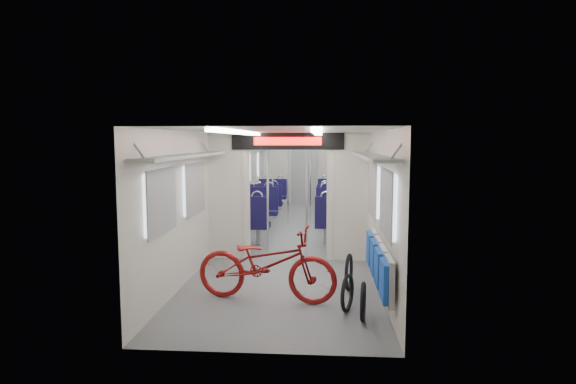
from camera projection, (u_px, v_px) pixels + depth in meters
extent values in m
plane|color=#515456|center=(294.00, 237.00, 10.85)|extent=(12.00, 12.00, 0.00)
cube|color=beige|center=(230.00, 186.00, 10.83)|extent=(0.02, 12.00, 2.30)
cube|color=beige|center=(360.00, 187.00, 10.63)|extent=(0.02, 12.00, 2.30)
cube|color=beige|center=(304.00, 170.00, 16.68)|extent=(2.90, 0.02, 2.30)
cube|color=beige|center=(260.00, 243.00, 4.78)|extent=(2.90, 0.02, 2.30)
cube|color=silver|center=(294.00, 134.00, 10.61)|extent=(2.90, 12.00, 0.02)
cube|color=white|center=(270.00, 136.00, 10.65)|extent=(0.12, 11.40, 0.04)
cube|color=white|center=(319.00, 136.00, 10.57)|extent=(0.12, 11.40, 0.04)
cube|color=beige|center=(227.00, 204.00, 8.84)|extent=(0.65, 0.18, 2.00)
cube|color=beige|center=(350.00, 205.00, 8.68)|extent=(0.65, 0.18, 2.00)
cube|color=beige|center=(288.00, 141.00, 8.64)|extent=(2.90, 0.18, 0.30)
cylinder|color=beige|center=(245.00, 204.00, 8.82)|extent=(0.20, 0.20, 2.00)
cylinder|color=beige|center=(332.00, 205.00, 8.71)|extent=(0.20, 0.20, 2.00)
cube|color=black|center=(288.00, 141.00, 8.53)|extent=(2.00, 0.03, 0.30)
cube|color=#FF0C07|center=(288.00, 141.00, 8.51)|extent=(1.20, 0.02, 0.14)
cube|color=silver|center=(160.00, 201.00, 6.04)|extent=(0.04, 1.00, 0.75)
cube|color=silver|center=(388.00, 203.00, 5.84)|extent=(0.04, 1.00, 0.75)
cube|color=silver|center=(194.00, 189.00, 7.63)|extent=(0.04, 1.00, 0.75)
cube|color=silver|center=(374.00, 190.00, 7.43)|extent=(0.04, 1.00, 0.75)
cube|color=silver|center=(227.00, 176.00, 10.31)|extent=(0.04, 1.00, 0.75)
cube|color=silver|center=(360.00, 177.00, 10.11)|extent=(0.04, 1.00, 0.75)
cube|color=silver|center=(242.00, 171.00, 12.19)|extent=(0.04, 1.00, 0.75)
cube|color=silver|center=(354.00, 171.00, 11.99)|extent=(0.04, 1.00, 0.75)
cube|color=silver|center=(253.00, 167.00, 14.08)|extent=(0.04, 1.00, 0.75)
cube|color=silver|center=(350.00, 167.00, 13.88)|extent=(0.04, 1.00, 0.75)
cube|color=silver|center=(260.00, 164.00, 15.86)|extent=(0.04, 1.00, 0.75)
cube|color=silver|center=(347.00, 164.00, 15.66)|extent=(0.04, 1.00, 0.75)
cube|color=gray|center=(188.00, 156.00, 6.77)|extent=(0.30, 3.60, 0.04)
cube|color=gray|center=(370.00, 156.00, 6.59)|extent=(0.30, 3.60, 0.04)
cube|color=gray|center=(251.00, 149.00, 12.72)|extent=(0.30, 7.60, 0.04)
cube|color=gray|center=(347.00, 149.00, 12.54)|extent=(0.30, 7.60, 0.04)
cube|color=gray|center=(304.00, 174.00, 16.64)|extent=(0.90, 0.05, 2.00)
imported|color=maroon|center=(266.00, 264.00, 6.48)|extent=(2.02, 0.99, 1.02)
cube|color=gray|center=(389.00, 281.00, 5.44)|extent=(0.06, 0.47, 0.53)
cube|color=navy|center=(384.00, 281.00, 5.44)|extent=(0.06, 0.43, 0.45)
cube|color=gray|center=(383.00, 268.00, 5.98)|extent=(0.06, 0.47, 0.53)
cube|color=navy|center=(378.00, 268.00, 5.99)|extent=(0.06, 0.43, 0.45)
cube|color=gray|center=(378.00, 257.00, 6.53)|extent=(0.06, 0.47, 0.53)
cube|color=navy|center=(374.00, 257.00, 6.53)|extent=(0.06, 0.43, 0.45)
cube|color=gray|center=(374.00, 248.00, 7.07)|extent=(0.06, 0.47, 0.53)
cube|color=navy|center=(370.00, 248.00, 7.08)|extent=(0.06, 0.43, 0.45)
torus|color=black|center=(363.00, 304.00, 5.76)|extent=(0.12, 0.48, 0.48)
torus|color=black|center=(347.00, 295.00, 6.07)|extent=(0.21, 0.48, 0.49)
torus|color=black|center=(349.00, 274.00, 6.95)|extent=(0.16, 0.54, 0.54)
cube|color=black|center=(258.00, 226.00, 10.01)|extent=(0.47, 0.44, 0.10)
cylinder|color=gray|center=(259.00, 236.00, 10.03)|extent=(0.10, 0.10, 0.35)
cube|color=black|center=(257.00, 211.00, 9.79)|extent=(0.47, 0.08, 0.58)
torus|color=silver|center=(257.00, 197.00, 9.76)|extent=(0.24, 0.03, 0.24)
cube|color=black|center=(268.00, 213.00, 11.78)|extent=(0.47, 0.44, 0.10)
cylinder|color=gray|center=(268.00, 222.00, 11.81)|extent=(0.10, 0.10, 0.35)
cube|color=black|center=(269.00, 198.00, 11.92)|extent=(0.47, 0.08, 0.58)
torus|color=silver|center=(269.00, 187.00, 11.89)|extent=(0.24, 0.03, 0.24)
cube|color=black|center=(236.00, 225.00, 10.04)|extent=(0.47, 0.44, 0.10)
cylinder|color=gray|center=(236.00, 236.00, 10.06)|extent=(0.10, 0.10, 0.35)
cube|color=black|center=(234.00, 210.00, 9.82)|extent=(0.47, 0.08, 0.58)
torus|color=silver|center=(234.00, 196.00, 9.79)|extent=(0.24, 0.03, 0.24)
cube|color=black|center=(249.00, 213.00, 11.82)|extent=(0.47, 0.44, 0.10)
cylinder|color=gray|center=(249.00, 222.00, 11.84)|extent=(0.10, 0.10, 0.35)
cube|color=black|center=(250.00, 198.00, 11.96)|extent=(0.47, 0.08, 0.58)
torus|color=silver|center=(250.00, 186.00, 11.93)|extent=(0.24, 0.03, 0.24)
cube|color=black|center=(326.00, 225.00, 10.11)|extent=(0.46, 0.43, 0.10)
cylinder|color=gray|center=(326.00, 235.00, 10.13)|extent=(0.10, 0.10, 0.35)
cube|color=black|center=(326.00, 210.00, 9.90)|extent=(0.46, 0.08, 0.56)
torus|color=silver|center=(326.00, 197.00, 9.87)|extent=(0.23, 0.03, 0.23)
cube|color=black|center=(325.00, 212.00, 11.83)|extent=(0.46, 0.43, 0.10)
cylinder|color=gray|center=(325.00, 221.00, 11.85)|extent=(0.10, 0.10, 0.35)
cube|color=black|center=(325.00, 198.00, 11.97)|extent=(0.46, 0.08, 0.56)
torus|color=silver|center=(325.00, 187.00, 11.94)|extent=(0.23, 0.03, 0.23)
cube|color=black|center=(348.00, 225.00, 10.07)|extent=(0.46, 0.43, 0.10)
cylinder|color=gray|center=(348.00, 236.00, 10.10)|extent=(0.10, 0.10, 0.35)
cube|color=black|center=(349.00, 211.00, 9.87)|extent=(0.46, 0.08, 0.56)
torus|color=silver|center=(349.00, 197.00, 9.84)|extent=(0.23, 0.03, 0.23)
cube|color=black|center=(344.00, 213.00, 11.80)|extent=(0.46, 0.43, 0.10)
cylinder|color=gray|center=(344.00, 222.00, 11.82)|extent=(0.10, 0.10, 0.35)
cube|color=black|center=(344.00, 198.00, 11.93)|extent=(0.46, 0.08, 0.56)
torus|color=silver|center=(344.00, 187.00, 11.90)|extent=(0.23, 0.03, 0.23)
cube|color=black|center=(275.00, 204.00, 13.45)|extent=(0.42, 0.39, 0.10)
cylinder|color=gray|center=(275.00, 212.00, 13.47)|extent=(0.10, 0.10, 0.35)
cube|color=black|center=(274.00, 194.00, 13.26)|extent=(0.42, 0.07, 0.51)
torus|color=silver|center=(274.00, 184.00, 13.23)|extent=(0.21, 0.03, 0.21)
cube|color=black|center=(280.00, 197.00, 15.02)|extent=(0.42, 0.39, 0.10)
cylinder|color=gray|center=(280.00, 204.00, 15.04)|extent=(0.10, 0.10, 0.35)
cube|color=black|center=(280.00, 187.00, 15.14)|extent=(0.42, 0.07, 0.51)
torus|color=silver|center=(280.00, 179.00, 15.11)|extent=(0.21, 0.03, 0.21)
cube|color=black|center=(258.00, 204.00, 13.48)|extent=(0.42, 0.39, 0.10)
cylinder|color=gray|center=(258.00, 212.00, 13.50)|extent=(0.10, 0.10, 0.35)
cube|color=black|center=(257.00, 193.00, 13.29)|extent=(0.42, 0.07, 0.51)
torus|color=silver|center=(257.00, 184.00, 13.26)|extent=(0.21, 0.03, 0.21)
cube|color=black|center=(265.00, 197.00, 15.05)|extent=(0.42, 0.39, 0.10)
cylinder|color=gray|center=(265.00, 204.00, 15.07)|extent=(0.10, 0.10, 0.35)
cube|color=black|center=(265.00, 187.00, 15.17)|extent=(0.42, 0.07, 0.51)
torus|color=silver|center=(265.00, 179.00, 15.15)|extent=(0.21, 0.03, 0.21)
cube|color=black|center=(325.00, 205.00, 13.15)|extent=(0.44, 0.41, 0.10)
cylinder|color=gray|center=(325.00, 213.00, 13.18)|extent=(0.10, 0.10, 0.35)
cube|color=black|center=(325.00, 194.00, 12.95)|extent=(0.44, 0.08, 0.54)
torus|color=silver|center=(325.00, 184.00, 12.93)|extent=(0.22, 0.03, 0.22)
cube|color=black|center=(325.00, 198.00, 14.80)|extent=(0.44, 0.41, 0.10)
cylinder|color=gray|center=(325.00, 205.00, 14.82)|extent=(0.10, 0.10, 0.35)
cube|color=black|center=(325.00, 187.00, 14.93)|extent=(0.44, 0.08, 0.54)
torus|color=silver|center=(325.00, 179.00, 14.90)|extent=(0.22, 0.03, 0.22)
cube|color=black|center=(342.00, 205.00, 13.12)|extent=(0.44, 0.41, 0.10)
cylinder|color=gray|center=(342.00, 214.00, 13.14)|extent=(0.10, 0.10, 0.35)
cube|color=black|center=(343.00, 195.00, 12.92)|extent=(0.44, 0.08, 0.54)
torus|color=silver|center=(343.00, 185.00, 12.89)|extent=(0.22, 0.03, 0.22)
cube|color=black|center=(340.00, 198.00, 14.76)|extent=(0.44, 0.41, 0.10)
cylinder|color=gray|center=(340.00, 205.00, 14.79)|extent=(0.10, 0.10, 0.35)
cube|color=black|center=(340.00, 187.00, 14.89)|extent=(0.44, 0.08, 0.54)
torus|color=silver|center=(340.00, 179.00, 14.87)|extent=(0.22, 0.03, 0.22)
cylinder|color=silver|center=(268.00, 194.00, 9.10)|extent=(0.05, 0.05, 2.30)
cylinder|color=silver|center=(307.00, 194.00, 9.09)|extent=(0.04, 0.04, 2.30)
cylinder|color=silver|center=(288.00, 179.00, 12.61)|extent=(0.04, 0.04, 2.30)
cylinder|color=silver|center=(310.00, 179.00, 12.56)|extent=(0.04, 0.04, 2.30)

